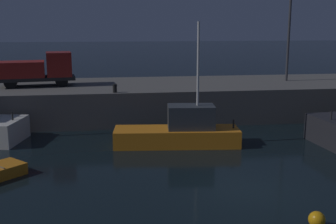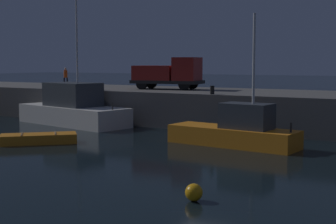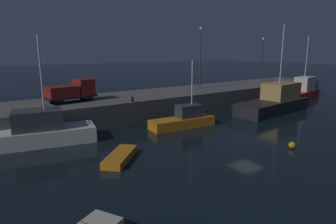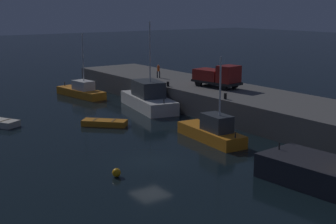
{
  "view_description": "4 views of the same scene",
  "coord_description": "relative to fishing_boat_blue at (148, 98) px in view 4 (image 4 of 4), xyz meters",
  "views": [
    {
      "loc": [
        -5.6,
        -16.31,
        6.89
      ],
      "look_at": [
        -2.28,
        7.39,
        1.95
      ],
      "focal_mm": 45.47,
      "sensor_mm": 36.0,
      "label": 1
    },
    {
      "loc": [
        8.61,
        -17.68,
        4.48
      ],
      "look_at": [
        -4.85,
        5.49,
        1.84
      ],
      "focal_mm": 53.33,
      "sensor_mm": 36.0,
      "label": 2
    },
    {
      "loc": [
        -20.32,
        -16.01,
        8.03
      ],
      "look_at": [
        -3.19,
        7.87,
        1.7
      ],
      "focal_mm": 30.6,
      "sensor_mm": 36.0,
      "label": 3
    },
    {
      "loc": [
        27.83,
        -18.37,
        10.92
      ],
      "look_at": [
        -4.66,
        4.91,
        2.2
      ],
      "focal_mm": 52.03,
      "sensor_mm": 36.0,
      "label": 4
    }
  ],
  "objects": [
    {
      "name": "utility_truck",
      "position": [
        4.82,
        5.67,
        2.52
      ],
      "size": [
        5.71,
        2.89,
        2.46
      ],
      "color": "black",
      "rests_on": "pier_quay"
    },
    {
      "name": "fishing_boat_orange",
      "position": [
        13.92,
        -2.85,
        -0.31
      ],
      "size": [
        7.36,
        2.82,
        7.04
      ],
      "color": "orange",
      "rests_on": "ground"
    },
    {
      "name": "fishing_boat_blue",
      "position": [
        0.0,
        0.0,
        0.0
      ],
      "size": [
        9.8,
        5.01,
        9.38
      ],
      "color": "silver",
      "rests_on": "ground"
    },
    {
      "name": "pier_quay",
      "position": [
        15.49,
        5.73,
        0.07
      ],
      "size": [
        69.26,
        8.72,
        2.44
      ],
      "color": "#5B5956",
      "rests_on": "ground"
    },
    {
      "name": "mooring_buoy_mid",
      "position": [
        16.86,
        -13.6,
        -0.86
      ],
      "size": [
        0.58,
        0.58,
        0.58
      ],
      "primitive_type": "sphere",
      "color": "orange",
      "rests_on": "ground"
    },
    {
      "name": "fishing_trawler_green",
      "position": [
        -10.76,
        -2.76,
        -0.41
      ],
      "size": [
        8.07,
        3.12,
        7.75
      ],
      "color": "orange",
      "rests_on": "ground"
    },
    {
      "name": "dockworker",
      "position": [
        -4.78,
        4.63,
        2.23
      ],
      "size": [
        0.36,
        0.43,
        1.64
      ],
      "color": "black",
      "rests_on": "pier_quay"
    },
    {
      "name": "bollard_east",
      "position": [
        1.18,
        1.78,
        1.56
      ],
      "size": [
        0.28,
        0.28,
        0.52
      ],
      "primitive_type": "cylinder",
      "color": "black",
      "rests_on": "pier_quay"
    },
    {
      "name": "dinghy_orange_near",
      "position": [
        4.03,
        -7.55,
        -0.88
      ],
      "size": [
        3.97,
        3.91,
        0.58
      ],
      "color": "orange",
      "rests_on": "ground"
    },
    {
      "name": "ground_plane",
      "position": [
        15.49,
        -10.04,
        -1.15
      ],
      "size": [
        320.0,
        320.0,
        0.0
      ],
      "primitive_type": "plane",
      "color": "black"
    },
    {
      "name": "bollard_central",
      "position": [
        10.27,
        1.83,
        1.57
      ],
      "size": [
        0.28,
        0.28,
        0.56
      ],
      "primitive_type": "cylinder",
      "color": "black",
      "rests_on": "pier_quay"
    }
  ]
}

